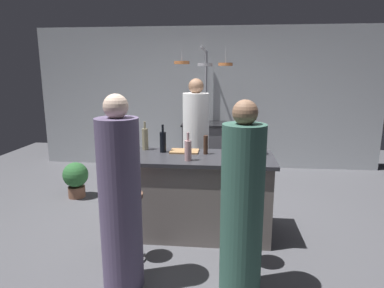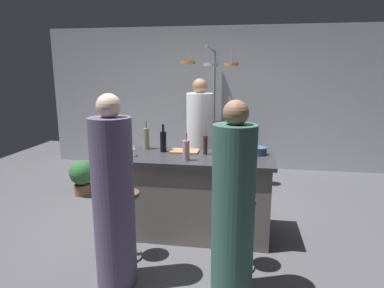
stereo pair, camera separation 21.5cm
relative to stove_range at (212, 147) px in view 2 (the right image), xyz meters
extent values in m
plane|color=#4C4C51|center=(0.00, -2.45, -0.45)|extent=(9.00, 9.00, 0.00)
cube|color=#B2B7BC|center=(0.00, 0.40, 0.85)|extent=(6.40, 0.16, 2.60)
cube|color=slate|center=(0.00, -2.45, -0.02)|extent=(1.72, 0.66, 0.86)
cube|color=#2D2D33|center=(0.00, -2.45, 0.43)|extent=(1.80, 0.72, 0.04)
cube|color=#47474C|center=(0.00, 0.00, -0.02)|extent=(0.76, 0.60, 0.86)
cube|color=black|center=(0.00, 0.00, 0.43)|extent=(0.80, 0.64, 0.03)
cylinder|color=white|center=(-0.03, -1.42, 0.31)|extent=(0.36, 0.36, 1.51)
sphere|color=#8C664C|center=(-0.03, -1.42, 1.16)|extent=(0.21, 0.21, 0.21)
cylinder|color=#4C4C51|center=(0.57, -3.07, -0.43)|extent=(0.28, 0.28, 0.02)
cylinder|color=#4C4C51|center=(0.57, -3.07, -0.11)|extent=(0.06, 0.06, 0.62)
cylinder|color=brown|center=(0.57, -3.07, 0.21)|extent=(0.26, 0.26, 0.04)
cylinder|color=#33594C|center=(0.51, -3.47, 0.26)|extent=(0.34, 0.34, 1.41)
sphere|color=#8C664C|center=(0.51, -3.47, 1.05)|extent=(0.19, 0.19, 0.19)
cylinder|color=#4C4C51|center=(-0.52, -3.07, -0.43)|extent=(0.28, 0.28, 0.02)
cylinder|color=#4C4C51|center=(-0.52, -3.07, -0.11)|extent=(0.06, 0.06, 0.62)
cylinder|color=brown|center=(-0.52, -3.07, 0.21)|extent=(0.26, 0.26, 0.04)
cylinder|color=#594C6B|center=(-0.47, -3.45, 0.28)|extent=(0.35, 0.35, 1.45)
sphere|color=beige|center=(-0.47, -3.45, 1.09)|extent=(0.20, 0.20, 0.20)
cylinder|color=gray|center=(0.00, 0.25, 0.63)|extent=(0.04, 0.04, 2.15)
cylinder|color=gray|center=(0.00, -0.38, 1.70)|extent=(0.04, 1.26, 0.04)
cylinder|color=#B26638|center=(-0.30, -0.86, 1.48)|extent=(0.23, 0.23, 0.04)
cylinder|color=gray|center=(-0.30, -0.86, 1.59)|extent=(0.01, 0.01, 0.22)
cylinder|color=gray|center=(0.05, -0.87, 1.45)|extent=(0.22, 0.22, 0.04)
cylinder|color=gray|center=(0.05, -0.86, 1.58)|extent=(0.01, 0.01, 0.26)
cylinder|color=#B26638|center=(0.35, -0.82, 1.45)|extent=(0.22, 0.22, 0.04)
cylinder|color=gray|center=(0.35, -0.86, 1.58)|extent=(0.01, 0.01, 0.25)
cylinder|color=brown|center=(-1.77, -1.52, -0.37)|extent=(0.24, 0.24, 0.16)
sphere|color=#2D6633|center=(-1.77, -1.52, -0.11)|extent=(0.36, 0.36, 0.36)
cube|color=#997047|center=(-0.09, -2.28, 0.46)|extent=(0.32, 0.22, 0.02)
cylinder|color=#382319|center=(0.16, -2.35, 0.56)|extent=(0.05, 0.05, 0.21)
cylinder|color=brown|center=(0.45, -2.62, 0.57)|extent=(0.07, 0.07, 0.23)
cylinder|color=brown|center=(0.45, -2.62, 0.73)|extent=(0.03, 0.03, 0.08)
cylinder|color=#B78C8E|center=(-0.01, -2.64, 0.56)|extent=(0.07, 0.07, 0.21)
cylinder|color=#B78C8E|center=(-0.01, -2.64, 0.71)|extent=(0.03, 0.03, 0.08)
cylinder|color=black|center=(-0.33, -2.31, 0.57)|extent=(0.07, 0.07, 0.23)
cylinder|color=black|center=(-0.33, -2.31, 0.73)|extent=(0.03, 0.03, 0.08)
cylinder|color=gray|center=(-0.56, -2.21, 0.58)|extent=(0.07, 0.07, 0.25)
cylinder|color=gray|center=(-0.56, -2.21, 0.74)|extent=(0.03, 0.03, 0.08)
cylinder|color=silver|center=(-0.74, -2.53, 0.46)|extent=(0.06, 0.06, 0.01)
cylinder|color=silver|center=(-0.74, -2.53, 0.50)|extent=(0.01, 0.01, 0.07)
cone|color=silver|center=(-0.74, -2.53, 0.57)|extent=(0.07, 0.07, 0.06)
cylinder|color=silver|center=(-0.77, -2.61, 0.46)|extent=(0.06, 0.06, 0.01)
cylinder|color=silver|center=(-0.77, -2.61, 0.50)|extent=(0.01, 0.01, 0.07)
cone|color=silver|center=(-0.77, -2.61, 0.57)|extent=(0.07, 0.07, 0.06)
cylinder|color=silver|center=(-0.61, -2.57, 0.46)|extent=(0.06, 0.06, 0.01)
cylinder|color=silver|center=(-0.61, -2.57, 0.50)|extent=(0.01, 0.01, 0.07)
cone|color=silver|center=(-0.61, -2.57, 0.57)|extent=(0.07, 0.07, 0.06)
cylinder|color=#334C6B|center=(0.73, -2.27, 0.49)|extent=(0.20, 0.20, 0.08)
cylinder|color=silver|center=(0.52, -2.48, 0.49)|extent=(0.18, 0.18, 0.07)
camera|label=1|loc=(0.37, -5.95, 1.35)|focal=31.31mm
camera|label=2|loc=(0.58, -5.93, 1.35)|focal=31.31mm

